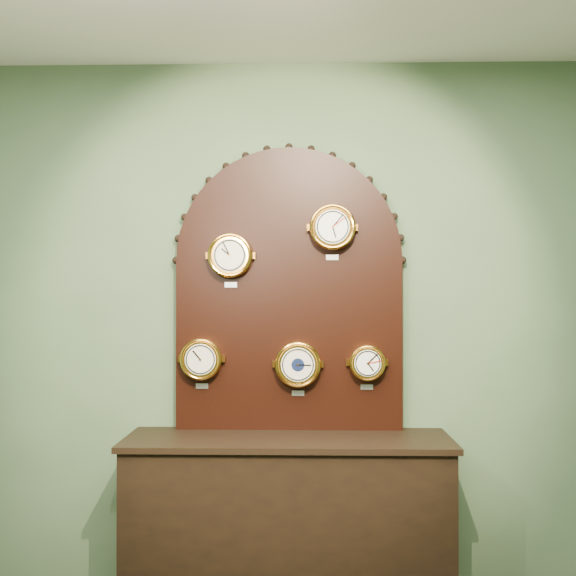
{
  "coord_description": "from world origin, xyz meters",
  "views": [
    {
      "loc": [
        0.09,
        -1.4,
        1.55
      ],
      "look_at": [
        0.0,
        2.25,
        1.58
      ],
      "focal_mm": 45.12,
      "sensor_mm": 36.0,
      "label": 1
    }
  ],
  "objects_px": {
    "display_board": "(289,280)",
    "arabic_clock": "(332,227)",
    "roman_clock": "(230,256)",
    "barometer": "(298,364)",
    "tide_clock": "(367,363)",
    "shop_counter": "(288,523)",
    "hygrometer": "(201,359)"
  },
  "relations": [
    {
      "from": "arabic_clock",
      "to": "barometer",
      "type": "xyz_separation_m",
      "value": [
        -0.18,
        -0.0,
        -0.72
      ]
    },
    {
      "from": "display_board",
      "to": "arabic_clock",
      "type": "distance_m",
      "value": 0.36
    },
    {
      "from": "shop_counter",
      "to": "tide_clock",
      "type": "relative_size",
      "value": 6.68
    },
    {
      "from": "shop_counter",
      "to": "tide_clock",
      "type": "bearing_deg",
      "value": 20.59
    },
    {
      "from": "arabic_clock",
      "to": "barometer",
      "type": "relative_size",
      "value": 1.0
    },
    {
      "from": "roman_clock",
      "to": "hygrometer",
      "type": "bearing_deg",
      "value": 179.87
    },
    {
      "from": "roman_clock",
      "to": "barometer",
      "type": "bearing_deg",
      "value": -0.04
    },
    {
      "from": "shop_counter",
      "to": "barometer",
      "type": "relative_size",
      "value": 5.52
    },
    {
      "from": "hygrometer",
      "to": "tide_clock",
      "type": "xyz_separation_m",
      "value": [
        0.87,
        0.0,
        -0.02
      ]
    },
    {
      "from": "shop_counter",
      "to": "barometer",
      "type": "bearing_deg",
      "value": 72.3
    },
    {
      "from": "hygrometer",
      "to": "barometer",
      "type": "height_order",
      "value": "hygrometer"
    },
    {
      "from": "hygrometer",
      "to": "display_board",
      "type": "bearing_deg",
      "value": 8.21
    },
    {
      "from": "shop_counter",
      "to": "barometer",
      "type": "distance_m",
      "value": 0.8
    },
    {
      "from": "hygrometer",
      "to": "tide_clock",
      "type": "bearing_deg",
      "value": 0.06
    },
    {
      "from": "display_board",
      "to": "arabic_clock",
      "type": "height_order",
      "value": "display_board"
    },
    {
      "from": "roman_clock",
      "to": "tide_clock",
      "type": "height_order",
      "value": "roman_clock"
    },
    {
      "from": "roman_clock",
      "to": "shop_counter",
      "type": "bearing_deg",
      "value": -26.5
    },
    {
      "from": "shop_counter",
      "to": "tide_clock",
      "type": "distance_m",
      "value": 0.9
    },
    {
      "from": "shop_counter",
      "to": "roman_clock",
      "type": "distance_m",
      "value": 1.39
    },
    {
      "from": "display_board",
      "to": "hygrometer",
      "type": "relative_size",
      "value": 5.66
    },
    {
      "from": "hygrometer",
      "to": "barometer",
      "type": "distance_m",
      "value": 0.51
    },
    {
      "from": "arabic_clock",
      "to": "tide_clock",
      "type": "xyz_separation_m",
      "value": [
        0.18,
        0.0,
        -0.71
      ]
    },
    {
      "from": "shop_counter",
      "to": "display_board",
      "type": "height_order",
      "value": "display_board"
    },
    {
      "from": "display_board",
      "to": "arabic_clock",
      "type": "xyz_separation_m",
      "value": [
        0.23,
        -0.07,
        0.27
      ]
    },
    {
      "from": "arabic_clock",
      "to": "tide_clock",
      "type": "bearing_deg",
      "value": 0.43
    },
    {
      "from": "roman_clock",
      "to": "tide_clock",
      "type": "relative_size",
      "value": 1.18
    },
    {
      "from": "shop_counter",
      "to": "arabic_clock",
      "type": "distance_m",
      "value": 1.52
    },
    {
      "from": "shop_counter",
      "to": "barometer",
      "type": "height_order",
      "value": "barometer"
    },
    {
      "from": "display_board",
      "to": "roman_clock",
      "type": "distance_m",
      "value": 0.34
    },
    {
      "from": "roman_clock",
      "to": "tide_clock",
      "type": "bearing_deg",
      "value": 0.1
    },
    {
      "from": "hygrometer",
      "to": "roman_clock",
      "type": "bearing_deg",
      "value": -0.13
    },
    {
      "from": "shop_counter",
      "to": "roman_clock",
      "type": "height_order",
      "value": "roman_clock"
    }
  ]
}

